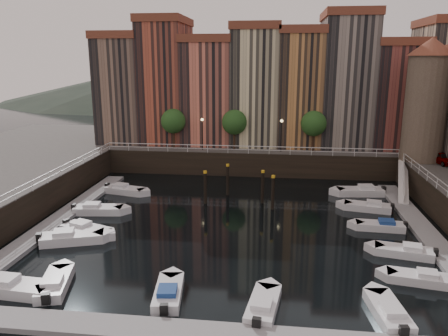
# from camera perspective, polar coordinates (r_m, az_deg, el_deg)

# --- Properties ---
(ground) EXTENTS (200.00, 200.00, 0.00)m
(ground) POSITION_cam_1_polar(r_m,az_deg,el_deg) (40.00, 1.60, -7.12)
(ground) COLOR black
(ground) RESTS_ON ground
(quay_far) EXTENTS (80.00, 20.00, 3.00)m
(quay_far) POSITION_cam_1_polar(r_m,az_deg,el_deg) (64.56, 3.78, 2.44)
(quay_far) COLOR black
(quay_far) RESTS_ON ground
(dock_left) EXTENTS (2.00, 28.00, 0.35)m
(dock_left) POSITION_cam_1_polar(r_m,az_deg,el_deg) (43.53, -20.40, -6.01)
(dock_left) COLOR gray
(dock_left) RESTS_ON ground
(dock_right) EXTENTS (2.00, 28.00, 0.35)m
(dock_right) POSITION_cam_1_polar(r_m,az_deg,el_deg) (40.91, 24.90, -7.73)
(dock_right) COLOR gray
(dock_right) RESTS_ON ground
(dock_near) EXTENTS (30.00, 2.00, 0.35)m
(dock_near) POSITION_cam_1_polar(r_m,az_deg,el_deg) (24.92, -2.33, -20.87)
(dock_near) COLOR gray
(dock_near) RESTS_ON ground
(mountains) EXTENTS (145.00, 100.00, 18.00)m
(mountains) POSITION_cam_1_polar(r_m,az_deg,el_deg) (147.31, 6.41, 11.40)
(mountains) COLOR #2D382D
(mountains) RESTS_ON ground
(far_terrace) EXTENTS (48.70, 10.30, 17.50)m
(far_terrace) POSITION_cam_1_polar(r_m,az_deg,el_deg) (60.76, 6.96, 10.64)
(far_terrace) COLOR #7E6250
(far_terrace) RESTS_ON quay_far
(corner_tower) EXTENTS (5.20, 5.20, 13.80)m
(corner_tower) POSITION_cam_1_polar(r_m,az_deg,el_deg) (54.42, 24.95, 8.27)
(corner_tower) COLOR #6B5B4C
(corner_tower) RESTS_ON quay_right
(promenade_trees) EXTENTS (21.20, 3.20, 5.20)m
(promenade_trees) POSITION_cam_1_polar(r_m,az_deg,el_deg) (56.11, 2.04, 5.98)
(promenade_trees) COLOR black
(promenade_trees) RESTS_ON quay_far
(street_lamps) EXTENTS (10.36, 0.36, 4.18)m
(street_lamps) POSITION_cam_1_polar(r_m,az_deg,el_deg) (55.20, 2.29, 5.12)
(street_lamps) COLOR black
(street_lamps) RESTS_ON quay_far
(railings) EXTENTS (36.08, 34.04, 0.52)m
(railings) POSITION_cam_1_polar(r_m,az_deg,el_deg) (43.50, 2.24, -0.15)
(railings) COLOR white
(railings) RESTS_ON ground
(gangway) EXTENTS (2.78, 8.32, 3.73)m
(gangway) POSITION_cam_1_polar(r_m,az_deg,el_deg) (50.67, 22.39, -1.35)
(gangway) COLOR white
(gangway) RESTS_ON ground
(mooring_pilings) EXTENTS (7.23, 4.51, 3.78)m
(mooring_pilings) POSITION_cam_1_polar(r_m,az_deg,el_deg) (44.91, 2.31, -2.52)
(mooring_pilings) COLOR black
(mooring_pilings) RESTS_ON ground
(boat_left_0) EXTENTS (5.08, 2.15, 1.15)m
(boat_left_0) POSITION_cam_1_polar(r_m,az_deg,el_deg) (31.62, -25.88, -13.85)
(boat_left_0) COLOR silver
(boat_left_0) RESTS_ON ground
(boat_left_1) EXTENTS (5.29, 3.35, 1.19)m
(boat_left_1) POSITION_cam_1_polar(r_m,az_deg,el_deg) (37.80, -19.36, -8.59)
(boat_left_1) COLOR silver
(boat_left_1) RESTS_ON ground
(boat_left_2) EXTENTS (4.89, 3.21, 1.10)m
(boat_left_2) POSITION_cam_1_polar(r_m,az_deg,el_deg) (39.17, -17.63, -7.70)
(boat_left_2) COLOR silver
(boat_left_2) RESTS_ON ground
(boat_left_3) EXTENTS (4.95, 2.27, 1.12)m
(boat_left_3) POSITION_cam_1_polar(r_m,az_deg,el_deg) (43.89, -16.20, -5.23)
(boat_left_3) COLOR silver
(boat_left_3) RESTS_ON ground
(boat_left_4) EXTENTS (4.94, 2.74, 1.11)m
(boat_left_4) POSITION_cam_1_polar(r_m,az_deg,el_deg) (49.57, -12.86, -2.81)
(boat_left_4) COLOR silver
(boat_left_4) RESTS_ON ground
(boat_right_0) EXTENTS (4.30, 2.19, 0.96)m
(boat_right_0) POSITION_cam_1_polar(r_m,az_deg,el_deg) (32.53, 24.22, -12.99)
(boat_right_0) COLOR silver
(boat_right_0) RESTS_ON ground
(boat_right_1) EXTENTS (4.55, 2.44, 1.02)m
(boat_right_1) POSITION_cam_1_polar(r_m,az_deg,el_deg) (36.18, 22.60, -10.03)
(boat_right_1) COLOR silver
(boat_right_1) RESTS_ON ground
(boat_right_2) EXTENTS (4.33, 1.78, 0.98)m
(boat_right_2) POSITION_cam_1_polar(r_m,az_deg,el_deg) (40.67, 19.83, -7.13)
(boat_right_2) COLOR silver
(boat_right_2) RESTS_ON ground
(boat_right_3) EXTENTS (4.78, 2.51, 1.07)m
(boat_right_3) POSITION_cam_1_polar(r_m,az_deg,el_deg) (45.23, 18.37, -4.84)
(boat_right_3) COLOR silver
(boat_right_3) RESTS_ON ground
(boat_right_4) EXTENTS (5.30, 2.39, 1.20)m
(boat_right_4) POSITION_cam_1_polar(r_m,az_deg,el_deg) (50.02, 17.47, -2.93)
(boat_right_4) COLOR silver
(boat_right_4) RESTS_ON ground
(boat_near_0) EXTENTS (2.69, 4.70, 1.05)m
(boat_near_0) POSITION_cam_1_polar(r_m,az_deg,el_deg) (31.08, -21.23, -13.93)
(boat_near_0) COLOR silver
(boat_near_0) RESTS_ON ground
(boat_near_1) EXTENTS (2.15, 4.55, 1.02)m
(boat_near_1) POSITION_cam_1_polar(r_m,az_deg,el_deg) (28.32, -7.28, -15.92)
(boat_near_1) COLOR silver
(boat_near_1) RESTS_ON ground
(boat_near_2) EXTENTS (2.18, 4.58, 1.03)m
(boat_near_2) POSITION_cam_1_polar(r_m,az_deg,el_deg) (26.97, 5.12, -17.51)
(boat_near_2) COLOR silver
(boat_near_2) RESTS_ON ground
(boat_near_3) EXTENTS (2.14, 4.59, 1.03)m
(boat_near_3) POSITION_cam_1_polar(r_m,az_deg,el_deg) (27.95, 20.71, -17.22)
(boat_near_3) COLOR silver
(boat_near_3) RESTS_ON ground
(car_a) EXTENTS (2.66, 4.32, 1.37)m
(car_a) POSITION_cam_1_polar(r_m,az_deg,el_deg) (54.27, 26.56, 1.11)
(car_a) COLOR gray
(car_a) RESTS_ON quay_right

